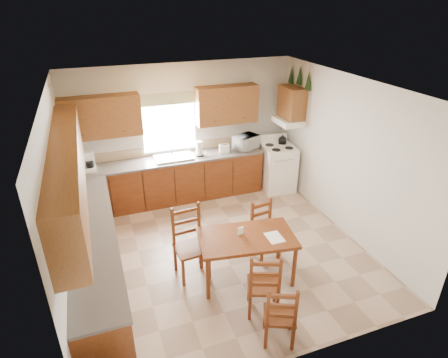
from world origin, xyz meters
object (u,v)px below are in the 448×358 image
object	(u,v)px
stove	(278,168)
microwave	(246,142)
chair_near_right	(280,311)
chair_far_left	(191,244)
dining_table	(246,257)
chair_far_right	(266,232)
chair_near_left	(264,281)

from	to	relation	value
stove	microwave	size ratio (longest dim) A/B	2.03
stove	chair_near_right	bearing A→B (deg)	-111.19
chair_near_right	chair_far_left	world-z (taller)	chair_far_left
microwave	dining_table	distance (m)	3.00
microwave	chair_far_right	distance (m)	2.50
dining_table	chair_near_right	xyz separation A→B (m)	(-0.07, -1.18, 0.08)
chair_near_left	chair_far_right	bearing A→B (deg)	-95.66
chair_far_left	microwave	bearing A→B (deg)	47.42
dining_table	chair_near_right	world-z (taller)	chair_near_right
chair_near_left	chair_far_right	world-z (taller)	chair_near_left
chair_near_left	chair_far_left	size ratio (longest dim) A/B	0.90
stove	chair_near_left	size ratio (longest dim) A/B	0.97
dining_table	chair_far_right	bearing A→B (deg)	44.75
chair_far_left	chair_far_right	bearing A→B (deg)	-3.01
stove	microwave	xyz separation A→B (m)	(-0.64, 0.28, 0.58)
microwave	chair_far_right	world-z (taller)	microwave
stove	chair_far_right	size ratio (longest dim) A/B	1.02
chair_near_left	chair_far_right	distance (m)	1.17
chair_near_left	chair_far_left	world-z (taller)	chair_far_left
stove	chair_far_left	distance (m)	3.26
stove	microwave	bearing A→B (deg)	162.31
chair_near_right	chair_far_left	size ratio (longest dim) A/B	0.81
stove	chair_far_right	world-z (taller)	stove
chair_near_right	chair_far_left	bearing A→B (deg)	-42.13
chair_far_right	chair_far_left	bearing A→B (deg)	173.56
chair_near_left	microwave	bearing A→B (deg)	-87.58
chair_near_left	dining_table	bearing A→B (deg)	-72.52
dining_table	chair_far_left	bearing A→B (deg)	164.72
chair_near_right	chair_far_right	size ratio (longest dim) A/B	0.95
chair_near_right	chair_far_right	bearing A→B (deg)	-85.97
dining_table	chair_far_right	world-z (taller)	chair_far_right
microwave	chair_near_right	bearing A→B (deg)	-129.49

